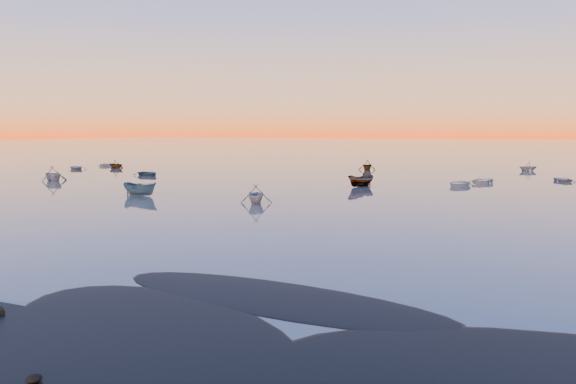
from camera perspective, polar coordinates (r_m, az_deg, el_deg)
The scene contains 5 objects.
ground at distance 118.97m, azimuth 13.72°, elevation 3.13°, with size 600.00×600.00×0.00m, color #695E57.
moored_fleet at distance 73.36m, azimuth 6.99°, elevation 1.38°, with size 124.00×58.00×1.20m, color silver, non-canonical shape.
boat_near_left at distance 79.50m, azimuth -14.05°, elevation 1.61°, with size 4.29×1.79×1.07m, color #324D5F.
boat_near_center at distance 55.68m, azimuth -14.77°, elevation -0.36°, with size 3.89×1.64×1.35m, color #324D5F.
boat_near_right at distance 48.39m, azimuth -3.26°, elevation -1.14°, with size 3.55×1.60×1.24m, color gray.
Camera 1 is at (21.54, -16.84, 6.30)m, focal length 35.00 mm.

